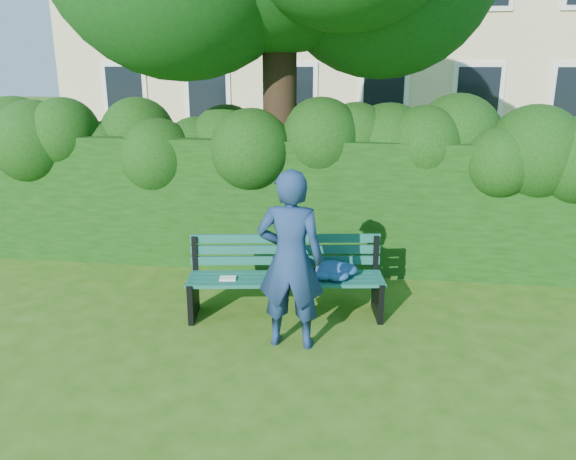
# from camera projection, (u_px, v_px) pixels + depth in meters

# --- Properties ---
(ground) EXTENTS (80.00, 80.00, 0.00)m
(ground) POSITION_uv_depth(u_px,v_px,m) (280.00, 329.00, 6.09)
(ground) COLOR #2E5910
(ground) RESTS_ON ground
(hedge) EXTENTS (10.00, 1.00, 1.80)m
(hedge) POSITION_uv_depth(u_px,v_px,m) (304.00, 201.00, 7.92)
(hedge) COLOR black
(hedge) RESTS_ON ground
(park_bench) EXTENTS (2.24, 0.89, 0.89)m
(park_bench) POSITION_uv_depth(u_px,v_px,m) (297.00, 273.00, 6.32)
(park_bench) COLOR #0E4941
(park_bench) RESTS_ON ground
(man_reading) EXTENTS (0.68, 0.45, 1.83)m
(man_reading) POSITION_uv_depth(u_px,v_px,m) (291.00, 260.00, 5.52)
(man_reading) COLOR navy
(man_reading) RESTS_ON ground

